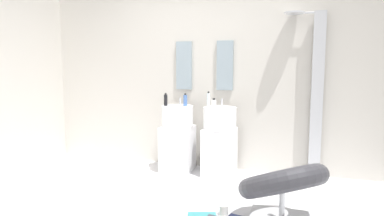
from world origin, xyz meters
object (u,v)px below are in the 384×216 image
pedestal_sink_right (220,141)px  soap_bottle_black (166,100)px  shower_column (316,92)px  lounge_chair (282,187)px  coffee_mug (224,210)px  pedestal_sink_left (178,138)px  soap_bottle_clear (208,100)px  soap_bottle_white (214,104)px  soap_bottle_blue (185,100)px

pedestal_sink_right → soap_bottle_black: size_ratio=5.84×
shower_column → lounge_chair: size_ratio=1.85×
coffee_mug → pedestal_sink_right: bearing=104.7°
pedestal_sink_left → soap_bottle_clear: 0.67m
pedestal_sink_left → soap_bottle_white: soap_bottle_white is taller
shower_column → soap_bottle_blue: 1.63m
pedestal_sink_left → soap_bottle_white: 0.72m
pedestal_sink_right → soap_bottle_white: size_ratio=8.04×
soap_bottle_black → shower_column: bearing=8.7°
shower_column → soap_bottle_black: shower_column is taller
soap_bottle_clear → coffee_mug: bearing=-68.8°
lounge_chair → soap_bottle_white: bearing=128.4°
pedestal_sink_right → soap_bottle_clear: soap_bottle_clear is taller
shower_column → lounge_chair: 1.66m
lounge_chair → soap_bottle_clear: size_ratio=5.64×
pedestal_sink_right → coffee_mug: 1.29m
soap_bottle_blue → soap_bottle_white: bearing=-13.9°
pedestal_sink_left → lounge_chair: size_ratio=0.89×
shower_column → coffee_mug: size_ratio=21.91×
pedestal_sink_left → pedestal_sink_right: bearing=0.0°
soap_bottle_blue → pedestal_sink_left: bearing=175.1°
coffee_mug → soap_bottle_blue: (-0.77, 1.18, 0.90)m
shower_column → coffee_mug: 1.93m
coffee_mug → soap_bottle_black: 1.77m
lounge_chair → coffee_mug: lounge_chair is taller
shower_column → soap_bottle_clear: shower_column is taller
shower_column → soap_bottle_clear: (-1.29, -0.23, -0.11)m
soap_bottle_blue → soap_bottle_black: size_ratio=0.99×
soap_bottle_blue → soap_bottle_black: 0.26m
shower_column → coffee_mug: shower_column is taller
soap_bottle_white → soap_bottle_clear: size_ratio=0.62×
pedestal_sink_right → soap_bottle_white: 0.50m
shower_column → soap_bottle_black: (-1.86, -0.29, -0.12)m
pedestal_sink_left → pedestal_sink_right: (0.57, 0.00, 0.00)m
shower_column → soap_bottle_black: 1.89m
soap_bottle_clear → pedestal_sink_right: bearing=1.4°
pedestal_sink_right → soap_bottle_blue: (-0.46, -0.01, 0.51)m
shower_column → soap_bottle_white: 1.25m
pedestal_sink_left → soap_bottle_blue: 0.52m
soap_bottle_blue → soap_bottle_black: (-0.26, -0.05, 0.00)m
lounge_chair → soap_bottle_blue: bearing=136.7°
soap_bottle_white → shower_column: bearing=15.7°
pedestal_sink_left → coffee_mug: bearing=-53.3°
lounge_chair → soap_bottle_white: soap_bottle_white is taller
pedestal_sink_right → lounge_chair: pedestal_sink_right is taller
soap_bottle_blue → soap_bottle_clear: bearing=1.2°
soap_bottle_clear → soap_bottle_white: bearing=-47.8°
lounge_chair → coffee_mug: size_ratio=11.81×
pedestal_sink_right → shower_column: 1.33m
pedestal_sink_left → coffee_mug: 1.53m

